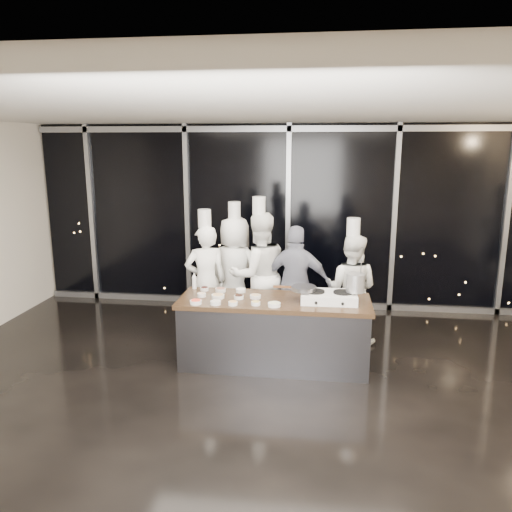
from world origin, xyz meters
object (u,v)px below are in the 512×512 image
(stove, at_px, (329,297))
(chef_center, at_px, (259,274))
(stock_pot, at_px, (356,283))
(chef_far_left, at_px, (206,280))
(chef_left, at_px, (235,272))
(demo_counter, at_px, (274,332))
(guest, at_px, (296,284))
(frying_pan, at_px, (303,288))
(chef_right, at_px, (351,288))

(stove, xyz_separation_m, chef_center, (-1.02, 1.06, -0.02))
(stock_pot, distance_m, chef_far_left, 2.31)
(chef_far_left, relative_size, chef_left, 0.97)
(demo_counter, distance_m, guest, 1.02)
(frying_pan, distance_m, guest, 0.95)
(demo_counter, distance_m, chef_left, 1.62)
(demo_counter, relative_size, chef_center, 1.17)
(demo_counter, height_order, chef_left, chef_left)
(demo_counter, bearing_deg, chef_far_left, 141.44)
(chef_left, distance_m, chef_right, 1.83)
(stock_pot, distance_m, chef_left, 2.24)
(frying_pan, relative_size, stock_pot, 2.35)
(stove, bearing_deg, stock_pot, 2.12)
(frying_pan, bearing_deg, chef_far_left, 147.90)
(stock_pot, bearing_deg, frying_pan, -178.67)
(chef_center, bearing_deg, chef_right, 150.62)
(frying_pan, relative_size, chef_far_left, 0.28)
(stove, distance_m, chef_far_left, 2.01)
(frying_pan, distance_m, stock_pot, 0.66)
(stove, xyz_separation_m, chef_right, (0.33, 0.95, -0.15))
(stove, relative_size, stock_pot, 3.03)
(chef_center, height_order, chef_right, chef_center)
(demo_counter, distance_m, chef_right, 1.43)
(chef_far_left, bearing_deg, guest, 158.40)
(chef_right, bearing_deg, demo_counter, 58.05)
(stove, xyz_separation_m, chef_left, (-1.44, 1.37, -0.07))
(stove, bearing_deg, chef_left, 135.50)
(frying_pan, distance_m, chef_center, 1.27)
(frying_pan, distance_m, chef_right, 1.18)
(demo_counter, height_order, frying_pan, frying_pan)
(frying_pan, height_order, chef_far_left, chef_far_left)
(frying_pan, height_order, guest, guest)
(chef_left, bearing_deg, stove, 158.42)
(stock_pot, bearing_deg, chef_right, 89.74)
(stove, relative_size, guest, 0.41)
(chef_far_left, bearing_deg, stove, 130.79)
(stove, relative_size, frying_pan, 1.29)
(chef_far_left, xyz_separation_m, chef_center, (0.77, 0.16, 0.08))
(chef_far_left, bearing_deg, chef_right, 158.67)
(stock_pot, xyz_separation_m, chef_far_left, (-2.12, 0.87, -0.29))
(stock_pot, relative_size, chef_left, 0.12)
(demo_counter, bearing_deg, stock_pot, 0.39)
(stove, distance_m, frying_pan, 0.34)
(stove, bearing_deg, chef_center, 133.22)
(frying_pan, bearing_deg, chef_left, 128.16)
(stock_pot, xyz_separation_m, chef_right, (0.00, 0.93, -0.34))
(chef_left, bearing_deg, chef_far_left, 75.70)
(stock_pot, relative_size, guest, 0.14)
(chef_right, bearing_deg, stock_pot, 105.33)
(chef_left, relative_size, guest, 1.16)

